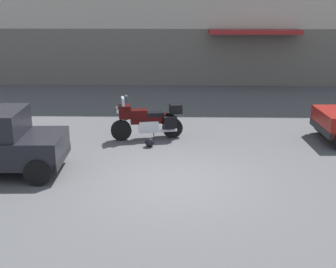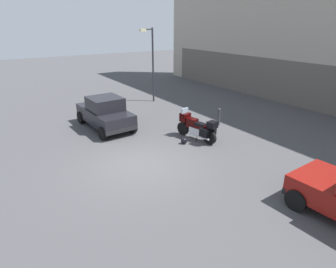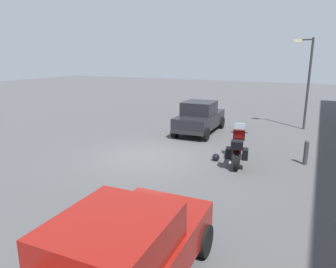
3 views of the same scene
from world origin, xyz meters
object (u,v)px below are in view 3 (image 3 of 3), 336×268
object	(u,v)px
streetlamp_curbside	(306,75)
bollard_curbside	(306,152)
motorcycle	(238,147)
car_sedan_far	(115,264)
car_hatchback_near	(200,117)
helmet	(216,157)

from	to	relation	value
streetlamp_curbside	bollard_curbside	xyz separation A→B (m)	(6.12, 0.51, -2.43)
motorcycle	car_sedan_far	distance (m)	7.54
bollard_curbside	car_sedan_far	bearing A→B (deg)	-15.14
motorcycle	bollard_curbside	world-z (taller)	motorcycle
car_hatchback_near	car_sedan_far	size ratio (longest dim) A/B	0.85
helmet	car_hatchback_near	xyz separation A→B (m)	(-3.89, -2.13, 0.67)
car_hatchback_near	motorcycle	bearing A→B (deg)	-144.77
helmet	bollard_curbside	bearing A→B (deg)	109.11
helmet	bollard_curbside	size ratio (longest dim) A/B	0.31
car_sedan_far	bollard_curbside	size ratio (longest dim) A/B	5.05
helmet	car_sedan_far	size ratio (longest dim) A/B	0.06
motorcycle	bollard_curbside	xyz separation A→B (m)	(-0.97, 2.27, -0.13)
motorcycle	car_sedan_far	xyz separation A→B (m)	(7.54, -0.03, 0.16)
car_hatchback_near	bollard_curbside	distance (m)	5.91
car_hatchback_near	car_sedan_far	world-z (taller)	car_hatchback_near
car_sedan_far	bollard_curbside	xyz separation A→B (m)	(-8.51, 2.30, -0.30)
car_hatchback_near	car_sedan_far	bearing A→B (deg)	-167.96
helmet	streetlamp_curbside	distance (m)	8.10
motorcycle	streetlamp_curbside	bearing A→B (deg)	-24.90
motorcycle	helmet	world-z (taller)	motorcycle
bollard_curbside	streetlamp_curbside	bearing A→B (deg)	-175.23
motorcycle	streetlamp_curbside	distance (m)	7.66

